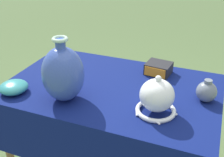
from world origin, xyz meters
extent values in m
cylinder|color=olive|center=(-0.54, -0.32, 0.38)|extent=(0.04, 0.04, 0.76)
cylinder|color=olive|center=(-0.54, 0.32, 0.38)|extent=(0.04, 0.04, 0.76)
cylinder|color=olive|center=(0.54, 0.32, 0.38)|extent=(0.04, 0.04, 0.76)
cube|color=olive|center=(0.00, 0.00, 0.77)|extent=(1.17, 0.75, 0.03)
cube|color=navy|center=(0.00, 0.00, 0.79)|extent=(1.19, 0.77, 0.01)
cube|color=navy|center=(0.00, -0.39, 0.63)|extent=(1.19, 0.01, 0.33)
ellipsoid|color=#3851A8|center=(-0.18, -0.22, 0.94)|extent=(0.21, 0.21, 0.29)
cylinder|color=#3851A8|center=(-0.18, -0.22, 1.10)|extent=(0.05, 0.05, 0.05)
torus|color=#A8CCB7|center=(-0.18, -0.22, 1.12)|extent=(0.08, 0.08, 0.02)
torus|color=white|center=(0.29, -0.16, 0.80)|extent=(0.20, 0.20, 0.02)
ellipsoid|color=white|center=(0.29, -0.16, 0.89)|extent=(0.17, 0.17, 0.16)
sphere|color=white|center=(0.29, -0.16, 0.98)|extent=(0.03, 0.03, 0.03)
cone|color=white|center=(0.39, -0.16, 0.80)|extent=(0.01, 0.03, 0.02)
cone|color=white|center=(0.32, -0.07, 0.80)|extent=(0.03, 0.02, 0.02)
cone|color=white|center=(0.21, -0.11, 0.80)|extent=(0.03, 0.03, 0.02)
cone|color=white|center=(0.21, -0.22, 0.80)|extent=(0.03, 0.03, 0.02)
cone|color=white|center=(0.32, -0.26, 0.80)|extent=(0.03, 0.02, 0.02)
cube|color=#232328|center=(0.21, 0.25, 0.83)|extent=(0.16, 0.14, 0.07)
cube|color=orange|center=(0.20, 0.19, 0.83)|extent=(0.13, 0.02, 0.06)
ellipsoid|color=slate|center=(0.51, 0.03, 0.84)|extent=(0.10, 0.10, 0.11)
cylinder|color=slate|center=(0.51, 0.03, 0.90)|extent=(0.04, 0.04, 0.02)
ellipsoid|color=teal|center=(-0.47, -0.26, 0.82)|extent=(0.16, 0.16, 0.06)
camera|label=1|loc=(0.51, -1.29, 1.57)|focal=45.00mm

